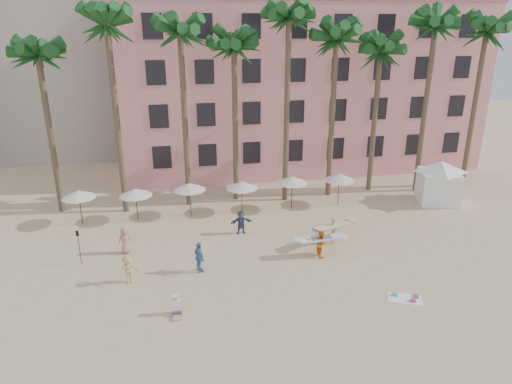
{
  "coord_description": "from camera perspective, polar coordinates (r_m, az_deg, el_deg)",
  "views": [
    {
      "loc": [
        -6.35,
        -20.37,
        13.79
      ],
      "look_at": [
        -1.16,
        6.0,
        4.0
      ],
      "focal_mm": 32.0,
      "sensor_mm": 36.0,
      "label": 1
    }
  ],
  "objects": [
    {
      "name": "beach_towel",
      "position": [
        26.44,
        18.21,
        -12.48
      ],
      "size": [
        2.05,
        1.66,
        0.14
      ],
      "color": "white",
      "rests_on": "ground"
    },
    {
      "name": "ground",
      "position": [
        25.41,
        5.32,
        -12.96
      ],
      "size": [
        120.0,
        120.0,
        0.0
      ],
      "primitive_type": "plane",
      "color": "#D1B789",
      "rests_on": "ground"
    },
    {
      "name": "seated_man",
      "position": [
        24.11,
        -9.9,
        -14.14
      ],
      "size": [
        0.48,
        0.83,
        1.08
      ],
      "color": "#3F3F4C",
      "rests_on": "ground"
    },
    {
      "name": "carrier_yellow",
      "position": [
        31.06,
        9.75,
        -4.55
      ],
      "size": [
        3.38,
        2.25,
        1.83
      ],
      "color": "tan",
      "rests_on": "ground"
    },
    {
      "name": "beachgoers",
      "position": [
        29.15,
        -9.41,
        -6.57
      ],
      "size": [
        9.12,
        6.15,
        1.9
      ],
      "color": "#AD7A62",
      "rests_on": "ground"
    },
    {
      "name": "pink_hotel",
      "position": [
        48.6,
        5.02,
        13.1
      ],
      "size": [
        35.0,
        14.0,
        16.0
      ],
      "primitive_type": "cube",
      "color": "pink",
      "rests_on": "ground"
    },
    {
      "name": "umbrella_row",
      "position": [
        34.97,
        -5.02,
        0.81
      ],
      "size": [
        22.5,
        2.7,
        2.73
      ],
      "color": "#332B23",
      "rests_on": "ground"
    },
    {
      "name": "cabana",
      "position": [
        40.36,
        21.93,
        1.64
      ],
      "size": [
        5.63,
        5.63,
        3.5
      ],
      "color": "white",
      "rests_on": "ground"
    },
    {
      "name": "carrier_white",
      "position": [
        29.26,
        8.14,
        -6.26
      ],
      "size": [
        2.83,
        0.9,
        1.75
      ],
      "color": "orange",
      "rests_on": "ground"
    },
    {
      "name": "paddle",
      "position": [
        29.85,
        -21.29,
        -5.96
      ],
      "size": [
        0.18,
        0.04,
        2.23
      ],
      "color": "black",
      "rests_on": "ground"
    },
    {
      "name": "palm_row",
      "position": [
        36.04,
        -0.17,
        18.71
      ],
      "size": [
        44.4,
        5.4,
        16.3
      ],
      "color": "brown",
      "rests_on": "ground"
    }
  ]
}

